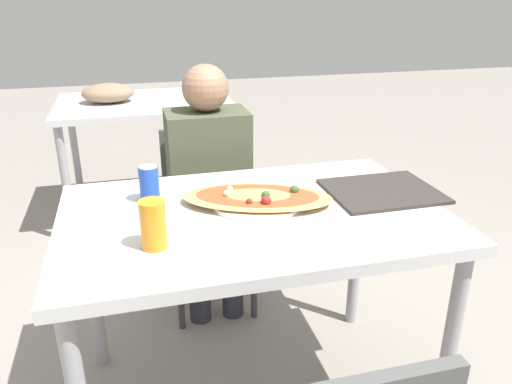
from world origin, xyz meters
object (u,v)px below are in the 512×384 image
Objects in this scene: chair_far_seated at (207,207)px; pizza_main at (257,198)px; person_seated at (209,176)px; soda_can at (149,184)px; drink_glass at (153,225)px; dining_table at (253,234)px.

pizza_main is at bearing 96.14° from chair_far_seated.
person_seated is 9.30× the size of soda_can.
chair_far_seated is 1.52× the size of pizza_main.
pizza_main is (0.07, -0.66, 0.31)m from chair_far_seated.
drink_glass is (-0.35, -0.22, 0.05)m from pizza_main.
chair_far_seated is at bearing 96.14° from pizza_main.
dining_table is at bearing -28.54° from soda_can.
person_seated is 2.09× the size of pizza_main.
soda_can is at bearing 151.46° from dining_table.
chair_far_seated is (-0.04, 0.72, -0.21)m from dining_table.
person_seated reaches higher than soda_can.
soda_can is at bearing 161.70° from pizza_main.
drink_glass is (-0.32, -0.16, 0.15)m from dining_table.
chair_far_seated is 0.73× the size of person_seated.
dining_table is at bearing 26.61° from drink_glass.
person_seated is 8.31× the size of drink_glass.
chair_far_seated is at bearing 72.32° from drink_glass.
pizza_main is (0.07, -0.55, 0.12)m from person_seated.
soda_can is 0.89× the size of drink_glass.
drink_glass is at bearing -91.53° from soda_can.
dining_table is 1.46× the size of chair_far_seated.
person_seated is (0.00, -0.11, 0.20)m from chair_far_seated.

